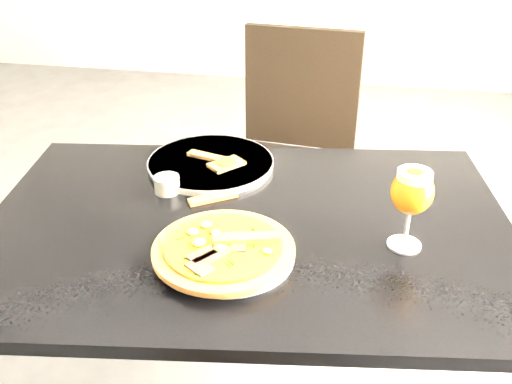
% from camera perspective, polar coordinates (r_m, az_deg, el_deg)
% --- Properties ---
extents(ground, '(6.00, 6.00, 0.00)m').
position_cam_1_polar(ground, '(2.04, -9.19, -16.29)').
color(ground, '#4B4B4D').
rests_on(ground, ground).
extents(dining_table, '(1.30, 0.96, 0.75)m').
position_cam_1_polar(dining_table, '(1.35, -0.81, -6.19)').
color(dining_table, black).
rests_on(dining_table, ground).
extents(chair_far, '(0.49, 0.49, 0.97)m').
position_cam_1_polar(chair_far, '(2.11, 3.62, 3.71)').
color(chair_far, black).
rests_on(chair_far, ground).
extents(plate_main, '(0.27, 0.27, 0.01)m').
position_cam_1_polar(plate_main, '(1.19, -2.66, -6.24)').
color(plate_main, white).
rests_on(plate_main, dining_table).
extents(pizza, '(0.29, 0.29, 0.03)m').
position_cam_1_polar(pizza, '(1.18, -3.20, -5.61)').
color(pizza, brown).
rests_on(pizza, plate_main).
extents(plate_second, '(0.44, 0.44, 0.02)m').
position_cam_1_polar(plate_second, '(1.54, -4.54, 2.89)').
color(plate_second, white).
rests_on(plate_second, dining_table).
extents(crust_scraps, '(0.17, 0.12, 0.01)m').
position_cam_1_polar(crust_scraps, '(1.52, -3.65, 3.09)').
color(crust_scraps, brown).
rests_on(crust_scraps, plate_second).
extents(loose_crust, '(0.12, 0.09, 0.01)m').
position_cam_1_polar(loose_crust, '(1.39, -4.34, -0.58)').
color(loose_crust, brown).
rests_on(loose_crust, dining_table).
extents(sauce_cup, '(0.06, 0.06, 0.04)m').
position_cam_1_polar(sauce_cup, '(1.43, -8.91, 0.83)').
color(sauce_cup, '#B5B4A3').
rests_on(sauce_cup, dining_table).
extents(beer_glass, '(0.09, 0.09, 0.18)m').
position_cam_1_polar(beer_glass, '(1.20, 15.35, -0.01)').
color(beer_glass, '#B6BBC0').
rests_on(beer_glass, dining_table).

